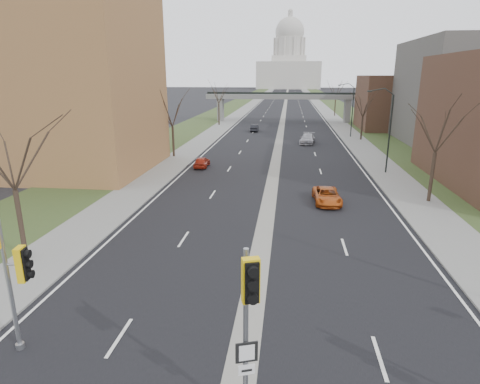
% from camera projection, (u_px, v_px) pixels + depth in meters
% --- Properties ---
extents(road_surface, '(20.00, 600.00, 0.01)m').
position_uv_depth(road_surface, '(286.00, 102.00, 156.39)').
color(road_surface, black).
rests_on(road_surface, ground).
extents(median_strip, '(1.20, 600.00, 0.02)m').
position_uv_depth(median_strip, '(286.00, 102.00, 156.39)').
color(median_strip, gray).
rests_on(median_strip, ground).
extents(sidewalk_right, '(4.00, 600.00, 0.12)m').
position_uv_depth(sidewalk_right, '(317.00, 102.00, 154.99)').
color(sidewalk_right, gray).
rests_on(sidewalk_right, ground).
extents(sidewalk_left, '(4.00, 600.00, 0.12)m').
position_uv_depth(sidewalk_left, '(255.00, 102.00, 157.75)').
color(sidewalk_left, gray).
rests_on(sidewalk_left, ground).
extents(grass_verge_right, '(8.00, 600.00, 0.10)m').
position_uv_depth(grass_verge_right, '(333.00, 102.00, 154.31)').
color(grass_verge_right, '#2D401D').
rests_on(grass_verge_right, ground).
extents(grass_verge_left, '(8.00, 600.00, 0.10)m').
position_uv_depth(grass_verge_left, '(240.00, 102.00, 158.44)').
color(grass_verge_left, '#2D401D').
rests_on(grass_verge_left, ground).
extents(apartment_building, '(25.00, 16.00, 22.00)m').
position_uv_depth(apartment_building, '(27.00, 66.00, 41.91)').
color(apartment_building, olive).
rests_on(apartment_building, ground).
extents(commercial_block_mid, '(18.00, 22.00, 15.00)m').
position_uv_depth(commercial_block_mid, '(475.00, 94.00, 57.67)').
color(commercial_block_mid, '#4F4D48').
rests_on(commercial_block_mid, ground).
extents(commercial_block_far, '(14.00, 14.00, 10.00)m').
position_uv_depth(commercial_block_far, '(398.00, 103.00, 76.21)').
color(commercial_block_far, '#533527').
rests_on(commercial_block_far, ground).
extents(pedestrian_bridge, '(34.00, 3.00, 6.45)m').
position_uv_depth(pedestrian_bridge, '(283.00, 100.00, 88.31)').
color(pedestrian_bridge, slate).
rests_on(pedestrian_bridge, ground).
extents(capitol, '(48.00, 42.00, 55.75)m').
position_uv_depth(capitol, '(289.00, 64.00, 313.21)').
color(capitol, beige).
rests_on(capitol, ground).
extents(streetlight_mid, '(2.61, 0.20, 8.70)m').
position_uv_depth(streetlight_mid, '(384.00, 107.00, 40.71)').
color(streetlight_mid, black).
rests_on(streetlight_mid, sidewalk_right).
extents(streetlight_far, '(2.61, 0.20, 8.70)m').
position_uv_depth(streetlight_far, '(349.00, 95.00, 65.49)').
color(streetlight_far, black).
rests_on(streetlight_far, sidewalk_right).
extents(tree_left_a, '(7.20, 7.20, 9.40)m').
position_uv_depth(tree_left_a, '(8.00, 143.00, 20.68)').
color(tree_left_a, '#382B21').
rests_on(tree_left_a, sidewalk_left).
extents(tree_left_b, '(6.75, 6.75, 8.81)m').
position_uv_depth(tree_left_b, '(172.00, 107.00, 49.38)').
color(tree_left_b, '#382B21').
rests_on(tree_left_b, sidewalk_left).
extents(tree_left_c, '(7.65, 7.65, 9.99)m').
position_uv_depth(tree_left_c, '(219.00, 91.00, 81.56)').
color(tree_left_c, '#382B21').
rests_on(tree_left_c, sidewalk_left).
extents(tree_right_a, '(7.20, 7.20, 9.40)m').
position_uv_depth(tree_right_a, '(439.00, 121.00, 31.04)').
color(tree_right_a, '#382B21').
rests_on(tree_right_a, sidewalk_right).
extents(tree_right_b, '(6.30, 6.30, 8.22)m').
position_uv_depth(tree_right_b, '(364.00, 103.00, 62.72)').
color(tree_right_b, '#382B21').
rests_on(tree_right_b, sidewalk_right).
extents(tree_right_c, '(7.65, 7.65, 9.99)m').
position_uv_depth(tree_right_c, '(336.00, 88.00, 100.50)').
color(tree_right_c, '#382B21').
rests_on(tree_right_c, sidewalk_right).
extents(signal_pole_left, '(1.01, 1.18, 5.92)m').
position_uv_depth(signal_pole_left, '(7.00, 258.00, 14.00)').
color(signal_pole_left, gray).
rests_on(signal_pole_left, ground).
extents(signal_pole_median, '(0.77, 0.94, 5.62)m').
position_uv_depth(signal_pole_median, '(248.00, 312.00, 10.75)').
color(signal_pole_median, gray).
rests_on(signal_pole_median, ground).
extents(car_left_near, '(1.49, 3.60, 1.22)m').
position_uv_depth(car_left_near, '(202.00, 162.00, 45.31)').
color(car_left_near, maroon).
rests_on(car_left_near, ground).
extents(car_left_far, '(1.37, 3.85, 1.26)m').
position_uv_depth(car_left_far, '(255.00, 128.00, 74.29)').
color(car_left_far, black).
rests_on(car_left_far, ground).
extents(car_right_near, '(2.26, 4.52, 1.23)m').
position_uv_depth(car_right_near, '(327.00, 196.00, 32.54)').
color(car_right_near, '#B04A12').
rests_on(car_right_near, ground).
extents(car_right_mid, '(2.70, 5.30, 1.47)m').
position_uv_depth(car_right_mid, '(307.00, 139.00, 61.06)').
color(car_right_mid, '#9B9AA1').
rests_on(car_right_mid, ground).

